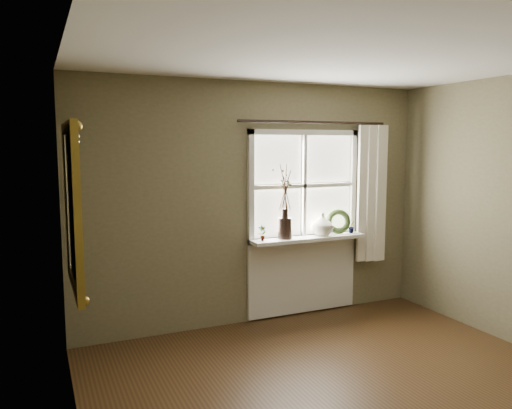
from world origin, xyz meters
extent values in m
plane|color=silver|center=(0.00, 0.00, 2.60)|extent=(4.50, 4.50, 0.00)
cube|color=#696245|center=(0.00, 2.30, 1.30)|extent=(4.00, 0.10, 2.60)
cube|color=#696245|center=(-2.05, 0.00, 1.30)|extent=(0.10, 4.50, 2.60)
cube|color=silver|center=(0.55, 2.22, 0.89)|extent=(1.36, 0.06, 0.06)
cube|color=silver|center=(0.55, 2.22, 2.07)|extent=(1.36, 0.06, 0.06)
cube|color=silver|center=(-0.10, 2.22, 1.48)|extent=(0.06, 0.06, 1.24)
cube|color=silver|center=(1.20, 2.22, 1.48)|extent=(0.06, 0.06, 1.24)
cube|color=silver|center=(0.55, 2.22, 1.48)|extent=(1.24, 0.05, 0.04)
cube|color=silver|center=(0.55, 2.22, 1.48)|extent=(0.04, 0.05, 1.12)
cube|color=white|center=(0.23, 2.25, 1.77)|extent=(0.59, 0.01, 0.53)
cube|color=white|center=(0.88, 2.25, 1.77)|extent=(0.59, 0.01, 0.53)
cube|color=white|center=(0.23, 2.25, 1.19)|extent=(0.59, 0.01, 0.53)
cube|color=white|center=(0.88, 2.25, 1.19)|extent=(0.59, 0.01, 0.53)
cube|color=silver|center=(0.55, 2.12, 0.90)|extent=(1.36, 0.26, 0.04)
cube|color=silver|center=(0.55, 2.23, 0.46)|extent=(1.36, 0.04, 0.88)
cylinder|color=black|center=(0.26, 2.12, 1.03)|extent=(0.19, 0.19, 0.23)
imported|color=silver|center=(0.73, 2.12, 1.05)|extent=(0.29, 0.29, 0.26)
torus|color=#2D3E1B|center=(0.97, 2.16, 1.03)|extent=(0.31, 0.22, 0.29)
imported|color=#2D3E1B|center=(-0.01, 2.12, 1.00)|extent=(0.09, 0.06, 0.17)
imported|color=#2D3E1B|center=(1.13, 2.12, 0.99)|extent=(0.10, 0.09, 0.15)
cube|color=silver|center=(1.39, 2.13, 1.37)|extent=(0.36, 0.12, 1.59)
cylinder|color=black|center=(0.65, 2.17, 2.18)|extent=(1.84, 0.03, 0.03)
cube|color=white|center=(-1.97, 1.22, 1.48)|extent=(0.02, 0.86, 1.06)
cube|color=olive|center=(-1.96, 1.22, 2.05)|extent=(0.05, 1.04, 0.09)
cube|color=olive|center=(-1.96, 1.22, 0.91)|extent=(0.05, 1.04, 0.09)
cube|color=olive|center=(-1.96, 0.74, 1.48)|extent=(0.05, 0.09, 1.06)
cube|color=olive|center=(-1.96, 1.69, 1.48)|extent=(0.05, 0.09, 1.06)
sphere|color=silver|center=(-1.91, 1.19, 2.00)|extent=(0.04, 0.04, 0.04)
sphere|color=silver|center=(-1.91, 1.22, 1.96)|extent=(0.04, 0.04, 0.04)
sphere|color=silver|center=(-1.91, 1.25, 2.01)|extent=(0.04, 0.04, 0.04)
camera|label=1|loc=(-2.20, -2.63, 1.93)|focal=35.00mm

